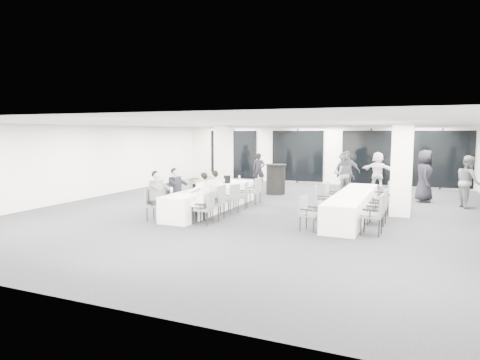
# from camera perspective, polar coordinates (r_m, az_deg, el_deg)

# --- Properties ---
(room) EXTENTS (14.04, 16.04, 2.84)m
(room) POSITION_cam_1_polar(r_m,az_deg,el_deg) (14.41, 7.50, 1.80)
(room) COLOR black
(room) RESTS_ON ground
(column_left) EXTENTS (0.60, 0.60, 2.80)m
(column_left) POSITION_cam_1_polar(r_m,az_deg,el_deg) (17.67, -2.20, 2.74)
(column_left) COLOR silver
(column_left) RESTS_ON floor
(column_right) EXTENTS (0.60, 0.60, 2.80)m
(column_right) POSITION_cam_1_polar(r_m,az_deg,el_deg) (13.77, 20.75, 1.27)
(column_right) COLOR silver
(column_right) RESTS_ON floor
(banquet_table_main) EXTENTS (0.90, 5.00, 0.75)m
(banquet_table_main) POSITION_cam_1_polar(r_m,az_deg,el_deg) (13.92, -3.71, -2.52)
(banquet_table_main) COLOR silver
(banquet_table_main) RESTS_ON floor
(banquet_table_side) EXTENTS (0.90, 5.00, 0.75)m
(banquet_table_side) POSITION_cam_1_polar(r_m,az_deg,el_deg) (13.03, 14.75, -3.34)
(banquet_table_side) COLOR silver
(banquet_table_side) RESTS_ON floor
(cocktail_table) EXTENTS (0.88, 0.88, 1.22)m
(cocktail_table) POSITION_cam_1_polar(r_m,az_deg,el_deg) (17.55, 4.78, 0.13)
(cocktail_table) COLOR black
(cocktail_table) RESTS_ON floor
(chair_main_left_near) EXTENTS (0.51, 0.55, 0.92)m
(chair_main_left_near) POSITION_cam_1_polar(r_m,az_deg,el_deg) (12.55, -11.44, -2.93)
(chair_main_left_near) COLOR #56585E
(chair_main_left_near) RESTS_ON floor
(chair_main_left_second) EXTENTS (0.53, 0.58, 0.98)m
(chair_main_left_second) POSITION_cam_1_polar(r_m,az_deg,el_deg) (13.38, -8.99, -2.16)
(chair_main_left_second) COLOR #56585E
(chair_main_left_second) RESTS_ON floor
(chair_main_left_mid) EXTENTS (0.61, 0.64, 1.00)m
(chair_main_left_mid) POSITION_cam_1_polar(r_m,az_deg,el_deg) (14.09, -7.16, -1.64)
(chair_main_left_mid) COLOR #56585E
(chair_main_left_mid) RESTS_ON floor
(chair_main_left_fourth) EXTENTS (0.49, 0.53, 0.88)m
(chair_main_left_fourth) POSITION_cam_1_polar(r_m,az_deg,el_deg) (14.92, -5.26, -1.42)
(chair_main_left_fourth) COLOR #56585E
(chair_main_left_fourth) RESTS_ON floor
(chair_main_left_far) EXTENTS (0.47, 0.53, 0.92)m
(chair_main_left_far) POSITION_cam_1_polar(r_m,az_deg,el_deg) (15.64, -3.84, -0.97)
(chair_main_left_far) COLOR #56585E
(chair_main_left_far) RESTS_ON floor
(chair_main_right_near) EXTENTS (0.49, 0.53, 0.90)m
(chair_main_right_near) POSITION_cam_1_polar(r_m,az_deg,el_deg) (11.78, -4.51, -3.47)
(chair_main_right_near) COLOR #56585E
(chair_main_right_near) RESTS_ON floor
(chair_main_right_second) EXTENTS (0.55, 0.60, 1.01)m
(chair_main_right_second) POSITION_cam_1_polar(r_m,az_deg,el_deg) (12.35, -3.05, -2.71)
(chair_main_right_second) COLOR #56585E
(chair_main_right_second) RESTS_ON floor
(chair_main_right_mid) EXTENTS (0.57, 0.59, 0.93)m
(chair_main_right_mid) POSITION_cam_1_polar(r_m,az_deg,el_deg) (13.25, -1.15, -2.28)
(chair_main_right_mid) COLOR #56585E
(chair_main_right_mid) RESTS_ON floor
(chair_main_right_fourth) EXTENTS (0.53, 0.56, 0.89)m
(chair_main_right_fourth) POSITION_cam_1_polar(r_m,az_deg,el_deg) (14.08, 0.37, -1.87)
(chair_main_right_fourth) COLOR #56585E
(chair_main_right_fourth) RESTS_ON floor
(chair_main_right_far) EXTENTS (0.51, 0.56, 0.94)m
(chair_main_right_far) POSITION_cam_1_polar(r_m,az_deg,el_deg) (15.06, 1.99, -1.22)
(chair_main_right_far) COLOR #56585E
(chair_main_right_far) RESTS_ON floor
(chair_side_left_near) EXTENTS (0.52, 0.56, 0.89)m
(chair_side_left_near) POSITION_cam_1_polar(r_m,az_deg,el_deg) (11.19, 8.98, -4.10)
(chair_side_left_near) COLOR #56585E
(chair_side_left_near) RESTS_ON floor
(chair_side_left_mid) EXTENTS (0.59, 0.62, 0.98)m
(chair_side_left_mid) POSITION_cam_1_polar(r_m,az_deg,el_deg) (12.66, 10.69, -2.67)
(chair_side_left_mid) COLOR #56585E
(chair_side_left_mid) RESTS_ON floor
(chair_side_left_far) EXTENTS (0.47, 0.52, 0.91)m
(chair_side_left_far) POSITION_cam_1_polar(r_m,az_deg,el_deg) (14.10, 12.03, -1.95)
(chair_side_left_far) COLOR #56585E
(chair_side_left_far) RESTS_ON floor
(chair_side_right_near) EXTENTS (0.54, 0.60, 1.01)m
(chair_side_right_near) POSITION_cam_1_polar(r_m,az_deg,el_deg) (11.08, 17.62, -4.07)
(chair_side_right_near) COLOR #56585E
(chair_side_right_near) RESTS_ON floor
(chair_side_right_mid) EXTENTS (0.52, 0.58, 0.98)m
(chair_side_right_mid) POSITION_cam_1_polar(r_m,az_deg,el_deg) (12.29, 18.19, -3.15)
(chair_side_right_mid) COLOR #56585E
(chair_side_right_mid) RESTS_ON floor
(chair_side_right_far) EXTENTS (0.62, 0.65, 1.03)m
(chair_side_right_far) POSITION_cam_1_polar(r_m,az_deg,el_deg) (13.81, 18.79, -2.04)
(chair_side_right_far) COLOR #56585E
(chair_side_right_far) RESTS_ON floor
(seated_guest_a) EXTENTS (0.50, 0.38, 1.44)m
(seated_guest_a) POSITION_cam_1_polar(r_m,az_deg,el_deg) (12.43, -10.83, -1.66)
(seated_guest_a) COLOR #56585E
(seated_guest_a) RESTS_ON floor
(seated_guest_b) EXTENTS (0.50, 0.38, 1.44)m
(seated_guest_b) POSITION_cam_1_polar(r_m,az_deg,el_deg) (13.26, -8.39, -1.11)
(seated_guest_b) COLOR black
(seated_guest_b) RESTS_ON floor
(seated_guest_c) EXTENTS (0.50, 0.38, 1.44)m
(seated_guest_c) POSITION_cam_1_polar(r_m,az_deg,el_deg) (11.81, -5.22, -1.99)
(seated_guest_c) COLOR white
(seated_guest_c) RESTS_ON floor
(seated_guest_d) EXTENTS (0.50, 0.38, 1.44)m
(seated_guest_d) POSITION_cam_1_polar(r_m,az_deg,el_deg) (12.38, -3.78, -1.59)
(seated_guest_d) COLOR white
(seated_guest_d) RESTS_ON floor
(standing_guest_a) EXTENTS (0.78, 0.70, 1.78)m
(standing_guest_a) POSITION_cam_1_polar(r_m,az_deg,el_deg) (19.59, 2.51, 1.61)
(standing_guest_a) COLOR black
(standing_guest_a) RESTS_ON floor
(standing_guest_b) EXTENTS (0.98, 0.75, 1.80)m
(standing_guest_b) POSITION_cam_1_polar(r_m,az_deg,el_deg) (18.09, 13.61, 1.06)
(standing_guest_b) COLOR #56585E
(standing_guest_b) RESTS_ON floor
(standing_guest_c) EXTENTS (1.35, 1.28, 1.91)m
(standing_guest_c) POSITION_cam_1_polar(r_m,az_deg,el_deg) (18.82, 13.83, 1.43)
(standing_guest_c) COLOR black
(standing_guest_c) RESTS_ON floor
(standing_guest_d) EXTENTS (1.29, 0.89, 2.01)m
(standing_guest_d) POSITION_cam_1_polar(r_m,az_deg,el_deg) (18.19, 14.10, 1.40)
(standing_guest_d) COLOR #56585E
(standing_guest_d) RESTS_ON floor
(standing_guest_e) EXTENTS (0.66, 1.05, 2.14)m
(standing_guest_e) POSITION_cam_1_polar(r_m,az_deg,el_deg) (16.85, 23.40, 0.91)
(standing_guest_e) COLOR black
(standing_guest_e) RESTS_ON floor
(standing_guest_f) EXTENTS (1.83, 1.10, 1.87)m
(standing_guest_f) POSITION_cam_1_polar(r_m,az_deg,el_deg) (20.06, 17.91, 1.55)
(standing_guest_f) COLOR white
(standing_guest_f) RESTS_ON floor
(standing_guest_g) EXTENTS (0.97, 0.97, 2.08)m
(standing_guest_g) POSITION_cam_1_polar(r_m,az_deg,el_deg) (21.20, -2.58, 2.38)
(standing_guest_g) COLOR black
(standing_guest_g) RESTS_ON floor
(standing_guest_h) EXTENTS (0.85, 1.09, 1.99)m
(standing_guest_h) POSITION_cam_1_polar(r_m,az_deg,el_deg) (16.26, 28.16, 0.23)
(standing_guest_h) COLOR #56585E
(standing_guest_h) RESTS_ON floor
(ice_bucket_near) EXTENTS (0.21, 0.21, 0.24)m
(ice_bucket_near) POSITION_cam_1_polar(r_m,az_deg,el_deg) (12.92, -5.91, -1.01)
(ice_bucket_near) COLOR black
(ice_bucket_near) RESTS_ON banquet_table_main
(ice_bucket_far) EXTENTS (0.24, 0.24, 0.28)m
(ice_bucket_far) POSITION_cam_1_polar(r_m,az_deg,el_deg) (14.98, -1.74, 0.11)
(ice_bucket_far) COLOR black
(ice_bucket_far) RESTS_ON banquet_table_main
(water_bottle_a) EXTENTS (0.07, 0.07, 0.23)m
(water_bottle_a) POSITION_cam_1_polar(r_m,az_deg,el_deg) (12.22, -9.13, -1.51)
(water_bottle_a) COLOR silver
(water_bottle_a) RESTS_ON banquet_table_main
(water_bottle_b) EXTENTS (0.07, 0.07, 0.23)m
(water_bottle_b) POSITION_cam_1_polar(r_m,az_deg,el_deg) (14.30, -2.21, -0.29)
(water_bottle_b) COLOR silver
(water_bottle_b) RESTS_ON banquet_table_main
(water_bottle_c) EXTENTS (0.06, 0.06, 0.20)m
(water_bottle_c) POSITION_cam_1_polar(r_m,az_deg,el_deg) (15.69, -0.09, 0.25)
(water_bottle_c) COLOR silver
(water_bottle_c) RESTS_ON banquet_table_main
(plate_a) EXTENTS (0.18, 0.18, 0.03)m
(plate_a) POSITION_cam_1_polar(r_m,az_deg,el_deg) (12.70, -6.76, -1.65)
(plate_a) COLOR white
(plate_a) RESTS_ON banquet_table_main
(plate_b) EXTENTS (0.19, 0.19, 0.03)m
(plate_b) POSITION_cam_1_polar(r_m,az_deg,el_deg) (12.50, -6.23, -1.77)
(plate_b) COLOR white
(plate_b) RESTS_ON banquet_table_main
(plate_c) EXTENTS (0.21, 0.21, 0.03)m
(plate_c) POSITION_cam_1_polar(r_m,az_deg,el_deg) (13.21, -4.60, -1.31)
(plate_c) COLOR white
(plate_c) RESTS_ON banquet_table_main
(wine_glass) EXTENTS (0.08, 0.08, 0.20)m
(wine_glass) POSITION_cam_1_polar(r_m,az_deg,el_deg) (11.72, -7.65, -1.67)
(wine_glass) COLOR silver
(wine_glass) RESTS_ON banquet_table_main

